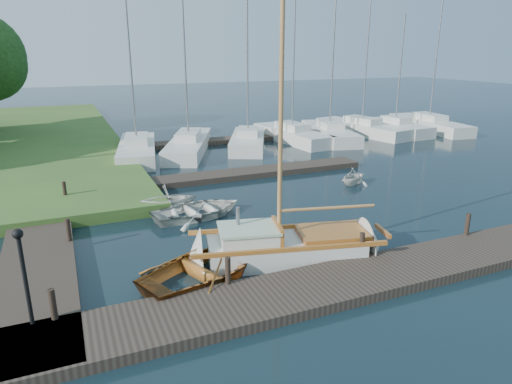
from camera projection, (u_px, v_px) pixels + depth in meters
name	position (u px, v px, depth m)	size (l,w,h in m)	color
ground	(256.00, 220.00, 18.45)	(160.00, 160.00, 0.00)	black
near_dock	(338.00, 283.00, 13.14)	(18.00, 2.20, 0.30)	#2F241E
left_dock	(40.00, 229.00, 17.15)	(2.20, 18.00, 0.30)	#2F241E
far_dock	(243.00, 174.00, 24.86)	(14.00, 1.60, 0.30)	#2F241E
pontoon	(292.00, 135.00, 36.21)	(30.00, 1.60, 0.30)	#2F241E
mooring_post_0	(53.00, 304.00, 11.03)	(0.16, 0.16, 0.80)	black
mooring_post_1	(228.00, 270.00, 12.72)	(0.16, 0.16, 0.80)	black
mooring_post_2	(362.00, 245.00, 14.42)	(0.16, 0.16, 0.80)	black
mooring_post_3	(467.00, 224.00, 16.11)	(0.16, 0.16, 0.80)	black
mooring_post_4	(68.00, 230.00, 15.61)	(0.16, 0.16, 0.80)	black
mooring_post_5	(65.00, 190.00, 19.99)	(0.16, 0.16, 0.80)	black
lamp_post	(23.00, 264.00, 10.49)	(0.24, 0.24, 2.44)	black
sailboat	(290.00, 248.00, 14.99)	(7.41, 3.55, 9.83)	beige
dinghy	(208.00, 263.00, 13.71)	(3.13, 4.38, 0.91)	brown
tender_a	(198.00, 208.00, 18.74)	(2.69, 3.77, 0.78)	beige
tender_b	(168.00, 197.00, 19.41)	(2.05, 2.37, 1.25)	beige
tender_d	(354.00, 175.00, 23.31)	(1.62, 1.88, 0.99)	beige
marina_boat_0	(137.00, 148.00, 29.29)	(3.70, 8.52, 11.43)	beige
marina_boat_1	(189.00, 144.00, 30.77)	(5.57, 9.22, 9.84)	beige
marina_boat_2	(248.00, 140.00, 32.03)	(4.98, 7.36, 11.22)	beige
marina_boat_3	(292.00, 134.00, 34.32)	(2.94, 8.30, 12.54)	beige
marina_boat_4	(329.00, 132.00, 35.25)	(4.11, 8.73, 10.33)	beige
marina_boat_5	(362.00, 127.00, 37.29)	(3.75, 9.00, 10.43)	beige
marina_boat_6	(395.00, 127.00, 37.60)	(2.58, 6.83, 9.31)	beige
marina_boat_7	(429.00, 123.00, 39.22)	(3.32, 9.23, 11.99)	beige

